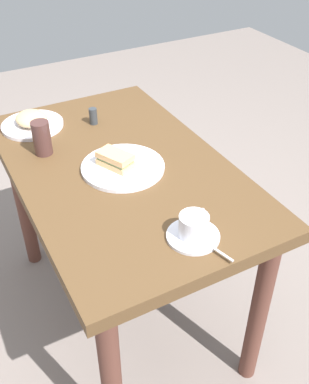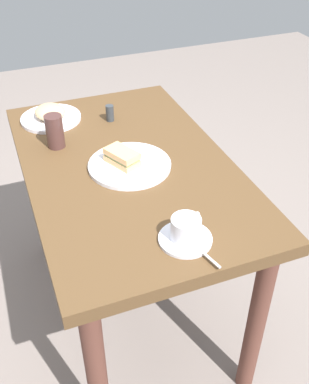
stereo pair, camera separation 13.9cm
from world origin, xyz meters
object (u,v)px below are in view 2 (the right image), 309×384
dining_table (129,189)px  coffee_cup (186,228)px  drinking_glass (55,131)px  sandwich_plate (130,165)px  side_plate (51,118)px  sandwich_front (122,157)px  spoon (204,253)px  salt_shaker (110,113)px  coffee_saucer (185,239)px

dining_table → coffee_cup: coffee_cup is taller
dining_table → drinking_glass: (-0.20, -0.21, 0.18)m
sandwich_plate → side_plate: same height
sandwich_front → spoon: 0.50m
sandwich_front → side_plate: size_ratio=0.57×
sandwich_plate → spoon: 0.48m
sandwich_plate → salt_shaker: bearing=174.4°
side_plate → drinking_glass: (0.21, -0.02, 0.06)m
sandwich_plate → coffee_saucer: (0.41, 0.03, -0.00)m
coffee_cup → side_plate: bearing=-165.7°
sandwich_front → drinking_glass: 0.28m
coffee_cup → coffee_saucer: bearing=-56.7°
salt_shaker → spoon: bearing=0.8°
sandwich_front → salt_shaker: (-0.34, 0.06, -0.01)m
sandwich_front → spoon: bearing=8.0°
salt_shaker → side_plate: bearing=-112.3°
sandwich_front → dining_table: bearing=124.6°
coffee_saucer → drinking_glass: size_ratio=1.22×
coffee_saucer → salt_shaker: 0.75m
dining_table → drinking_glass: drinking_glass is taller
coffee_cup → spoon: bearing=13.6°
sandwich_front → coffee_saucer: bearing=6.8°
dining_table → coffee_cup: 0.46m
coffee_cup → side_plate: size_ratio=0.44×
side_plate → salt_shaker: bearing=67.7°
sandwich_front → coffee_cup: coffee_cup is taller
sandwich_plate → spoon: bearing=5.5°
sandwich_front → coffee_cup: (0.41, 0.05, 0.01)m
dining_table → drinking_glass: size_ratio=9.17×
spoon → salt_shaker: size_ratio=1.49×
dining_table → coffee_cup: size_ratio=10.90×
sandwich_front → salt_shaker: 0.34m
side_plate → salt_shaker: salt_shaker is taller
coffee_saucer → side_plate: 0.87m
coffee_cup → salt_shaker: (-0.75, 0.01, -0.01)m
spoon → drinking_glass: bearing=-160.3°
sandwich_plate → spoon: size_ratio=2.91×
dining_table → spoon: size_ratio=11.64×
sandwich_plate → coffee_saucer: 0.41m
side_plate → coffee_cup: bearing=14.3°
sandwich_plate → salt_shaker: salt_shaker is taller
spoon → side_plate: size_ratio=0.41×
salt_shaker → sandwich_plate: bearing=-5.6°
sandwich_plate → sandwich_front: size_ratio=2.08×
coffee_cup → spoon: 0.08m
sandwich_front → spoon: size_ratio=1.40×
salt_shaker → drinking_glass: (0.12, -0.24, 0.03)m
drinking_glass → sandwich_front: bearing=40.3°
dining_table → sandwich_plate: bearing=-0.5°
sandwich_front → side_plate: (-0.43, -0.16, -0.03)m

